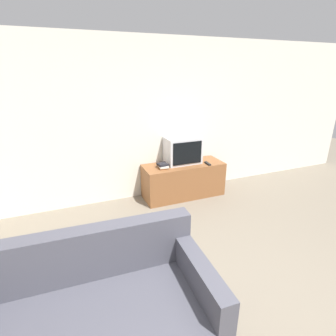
# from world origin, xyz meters

# --- Properties ---
(wall_back) EXTENTS (9.00, 0.06, 2.60)m
(wall_back) POSITION_xyz_m (0.00, 3.03, 1.30)
(wall_back) COLOR silver
(wall_back) RESTS_ON ground_plane
(tv_stand) EXTENTS (1.39, 0.52, 0.58)m
(tv_stand) POSITION_xyz_m (0.57, 2.72, 0.29)
(tv_stand) COLOR brown
(tv_stand) RESTS_ON ground_plane
(television) EXTENTS (0.59, 0.38, 0.45)m
(television) POSITION_xyz_m (0.58, 2.79, 0.81)
(television) COLOR silver
(television) RESTS_ON tv_stand
(couch) EXTENTS (1.94, 1.03, 0.89)m
(couch) POSITION_xyz_m (-1.28, 0.49, 0.29)
(couch) COLOR #474751
(couch) RESTS_ON ground_plane
(book_stack) EXTENTS (0.18, 0.23, 0.08)m
(book_stack) POSITION_xyz_m (0.17, 2.68, 0.62)
(book_stack) COLOR #995623
(book_stack) RESTS_ON tv_stand
(remote_on_stand) EXTENTS (0.05, 0.18, 0.02)m
(remote_on_stand) POSITION_xyz_m (0.95, 2.57, 0.60)
(remote_on_stand) COLOR black
(remote_on_stand) RESTS_ON tv_stand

